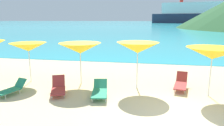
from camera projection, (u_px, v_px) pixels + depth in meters
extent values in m
cube|color=beige|center=(162.00, 63.00, 16.61)|extent=(50.00, 100.00, 0.30)
cube|color=#2DADBC|center=(152.00, 23.00, 226.92)|extent=(650.00, 440.00, 0.02)
cylinder|color=silver|center=(30.00, 63.00, 10.93)|extent=(0.04, 0.04, 1.99)
cone|color=yellow|center=(28.00, 47.00, 10.75)|extent=(2.03, 2.03, 0.45)
sphere|color=silver|center=(28.00, 44.00, 10.72)|extent=(0.07, 0.07, 0.07)
cylinder|color=silver|center=(81.00, 65.00, 10.54)|extent=(0.05, 0.05, 2.01)
cone|color=yellow|center=(80.00, 48.00, 10.36)|extent=(2.38, 2.38, 0.54)
sphere|color=silver|center=(80.00, 45.00, 10.33)|extent=(0.07, 0.07, 0.07)
cylinder|color=silver|center=(137.00, 67.00, 9.88)|extent=(0.05, 0.05, 2.12)
cone|color=yellow|center=(138.00, 48.00, 9.69)|extent=(2.19, 2.19, 0.52)
sphere|color=silver|center=(138.00, 44.00, 9.66)|extent=(0.07, 0.07, 0.07)
cylinder|color=silver|center=(210.00, 74.00, 8.82)|extent=(0.04, 0.04, 2.02)
cone|color=yellow|center=(212.00, 53.00, 8.63)|extent=(2.29, 2.29, 0.50)
sphere|color=silver|center=(213.00, 50.00, 8.60)|extent=(0.07, 0.07, 0.07)
cube|color=#A53333|center=(58.00, 91.00, 9.04)|extent=(0.99, 1.27, 0.05)
cube|color=#A53333|center=(59.00, 81.00, 9.68)|extent=(0.67, 0.56, 0.52)
cylinder|color=silver|center=(52.00, 97.00, 8.68)|extent=(0.04, 0.04, 0.18)
cylinder|color=silver|center=(64.00, 96.00, 8.78)|extent=(0.04, 0.04, 0.18)
cylinder|color=silver|center=(53.00, 91.00, 9.43)|extent=(0.04, 0.04, 0.18)
cylinder|color=silver|center=(64.00, 90.00, 9.54)|extent=(0.04, 0.04, 0.18)
cube|color=#268C66|center=(99.00, 93.00, 8.68)|extent=(0.84, 1.27, 0.05)
cube|color=#268C66|center=(100.00, 84.00, 9.41)|extent=(0.67, 0.51, 0.39)
cylinder|color=silver|center=(92.00, 99.00, 8.35)|extent=(0.04, 0.04, 0.20)
cylinder|color=silver|center=(106.00, 100.00, 8.35)|extent=(0.04, 0.04, 0.20)
cylinder|color=silver|center=(94.00, 92.00, 9.15)|extent=(0.04, 0.04, 0.20)
cylinder|color=silver|center=(106.00, 92.00, 9.15)|extent=(0.04, 0.04, 0.20)
cube|color=#268C66|center=(8.00, 91.00, 9.00)|extent=(0.79, 1.13, 0.05)
cube|color=#268C66|center=(21.00, 83.00, 9.54)|extent=(0.57, 0.47, 0.40)
cylinder|color=silver|center=(5.00, 97.00, 8.66)|extent=(0.04, 0.04, 0.19)
cylinder|color=silver|center=(13.00, 90.00, 9.48)|extent=(0.04, 0.04, 0.19)
cylinder|color=silver|center=(20.00, 91.00, 9.28)|extent=(0.04, 0.04, 0.19)
cube|color=#A53333|center=(180.00, 86.00, 9.65)|extent=(0.78, 1.35, 0.05)
cube|color=#A53333|center=(182.00, 77.00, 10.35)|extent=(0.58, 0.50, 0.48)
cylinder|color=silver|center=(174.00, 90.00, 9.40)|extent=(0.04, 0.04, 0.21)
cylinder|color=silver|center=(185.00, 92.00, 9.23)|extent=(0.04, 0.04, 0.21)
cylinder|color=silver|center=(176.00, 85.00, 10.20)|extent=(0.04, 0.04, 0.21)
cylinder|color=silver|center=(186.00, 86.00, 10.03)|extent=(0.04, 0.04, 0.21)
cube|color=#262D47|center=(190.00, 18.00, 185.27)|extent=(67.81, 20.41, 8.41)
cube|color=white|center=(191.00, 8.00, 183.36)|extent=(50.96, 15.90, 9.96)
cylinder|color=red|center=(182.00, 1.00, 184.93)|extent=(3.02, 3.02, 3.00)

